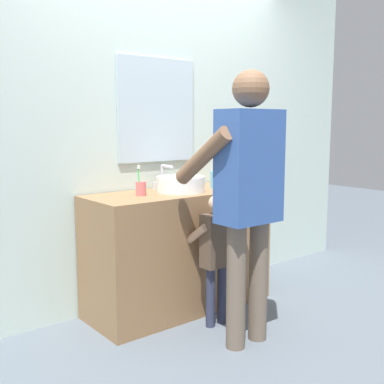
# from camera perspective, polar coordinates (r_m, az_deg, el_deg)

# --- Properties ---
(ground_plane) EXTENTS (14.00, 14.00, 0.00)m
(ground_plane) POSITION_cam_1_polar(r_m,az_deg,el_deg) (3.43, 1.63, -15.02)
(ground_plane) COLOR slate
(back_wall) EXTENTS (4.40, 0.10, 2.70)m
(back_wall) POSITION_cam_1_polar(r_m,az_deg,el_deg) (3.64, -4.68, 8.18)
(back_wall) COLOR silver
(back_wall) RESTS_ON ground
(vanity_cabinet) EXTENTS (1.37, 0.54, 0.87)m
(vanity_cabinet) POSITION_cam_1_polar(r_m,az_deg,el_deg) (3.50, -1.55, -6.97)
(vanity_cabinet) COLOR olive
(vanity_cabinet) RESTS_ON ground
(sink_basin) EXTENTS (0.35, 0.35, 0.11)m
(sink_basin) POSITION_cam_1_polar(r_m,az_deg,el_deg) (3.39, -1.38, 1.00)
(sink_basin) COLOR white
(sink_basin) RESTS_ON vanity_cabinet
(faucet) EXTENTS (0.18, 0.14, 0.18)m
(faucet) POSITION_cam_1_polar(r_m,az_deg,el_deg) (3.56, -3.45, 1.72)
(faucet) COLOR #B7BABF
(faucet) RESTS_ON vanity_cabinet
(toothbrush_cup) EXTENTS (0.07, 0.07, 0.21)m
(toothbrush_cup) POSITION_cam_1_polar(r_m,az_deg,el_deg) (3.23, -6.15, 0.47)
(toothbrush_cup) COLOR #D86666
(toothbrush_cup) RESTS_ON vanity_cabinet
(soap_bottle) EXTENTS (0.06, 0.06, 0.17)m
(soap_bottle) POSITION_cam_1_polar(r_m,az_deg,el_deg) (3.57, 2.70, 1.51)
(soap_bottle) COLOR #66B2D1
(soap_bottle) RESTS_ON vanity_cabinet
(child_toddler) EXTENTS (0.27, 0.27, 0.89)m
(child_toddler) POSITION_cam_1_polar(r_m,az_deg,el_deg) (3.18, 2.86, -6.74)
(child_toddler) COLOR #2D334C
(child_toddler) RESTS_ON ground
(adult_parent) EXTENTS (0.51, 0.54, 1.66)m
(adult_parent) POSITION_cam_1_polar(r_m,az_deg,el_deg) (2.84, 6.64, 0.99)
(adult_parent) COLOR #6B5B4C
(adult_parent) RESTS_ON ground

